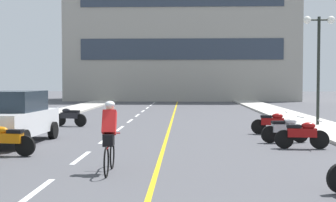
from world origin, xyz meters
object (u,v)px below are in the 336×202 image
object	(u,v)px
parked_car_near	(16,117)
motorcycle_5	(302,134)
cyclist_rider	(109,135)
motorcycle_8	(70,116)
motorcycle_7	(273,123)
motorcycle_6	(285,129)
street_lamp_mid	(319,45)
motorcycle_4	(7,140)

from	to	relation	value
parked_car_near	motorcycle_5	bearing A→B (deg)	-5.62
cyclist_rider	motorcycle_8	bearing A→B (deg)	108.38
parked_car_near	motorcycle_5	xyz separation A→B (m)	(9.59, -0.94, -0.44)
motorcycle_7	cyclist_rider	world-z (taller)	cyclist_rider
motorcycle_5	motorcycle_6	xyz separation A→B (m)	(-0.22, 1.43, 0.00)
parked_car_near	cyclist_rider	world-z (taller)	parked_car_near
parked_car_near	motorcycle_8	bearing A→B (deg)	86.36
street_lamp_mid	cyclist_rider	bearing A→B (deg)	-125.99
motorcycle_5	motorcycle_7	size ratio (longest dim) A/B	1.00
parked_car_near	motorcycle_5	world-z (taller)	parked_car_near
cyclist_rider	street_lamp_mid	bearing A→B (deg)	54.01
street_lamp_mid	cyclist_rider	size ratio (longest dim) A/B	2.85
motorcycle_8	motorcycle_4	bearing A→B (deg)	-87.93
motorcycle_8	street_lamp_mid	bearing A→B (deg)	0.18
motorcycle_6	motorcycle_8	bearing A→B (deg)	148.09
motorcycle_4	motorcycle_8	xyz separation A→B (m)	(-0.31, 8.72, 0.00)
motorcycle_6	motorcycle_4	bearing A→B (deg)	-160.16
street_lamp_mid	motorcycle_6	size ratio (longest dim) A/B	2.98
street_lamp_mid	motorcycle_7	world-z (taller)	street_lamp_mid
parked_car_near	motorcycle_6	world-z (taller)	parked_car_near
street_lamp_mid	parked_car_near	xyz separation A→B (m)	(-12.09, -6.12, -2.91)
motorcycle_4	motorcycle_5	bearing A→B (deg)	10.77
motorcycle_7	motorcycle_4	bearing A→B (deg)	-146.68
motorcycle_5	cyclist_rider	world-z (taller)	cyclist_rider
motorcycle_6	cyclist_rider	world-z (taller)	cyclist_rider
parked_car_near	motorcycle_6	distance (m)	9.39
motorcycle_4	motorcycle_8	world-z (taller)	same
parked_car_near	motorcycle_6	bearing A→B (deg)	3.01
cyclist_rider	motorcycle_6	bearing A→B (deg)	45.69
street_lamp_mid	parked_car_near	world-z (taller)	street_lamp_mid
parked_car_near	cyclist_rider	size ratio (longest dim) A/B	2.42
motorcycle_6	motorcycle_8	xyz separation A→B (m)	(-8.98, 5.59, 0.00)
motorcycle_6	cyclist_rider	distance (m)	7.62
street_lamp_mid	motorcycle_4	distance (m)	14.75
street_lamp_mid	cyclist_rider	xyz separation A→B (m)	(-8.04, -11.07, -2.94)
motorcycle_4	cyclist_rider	bearing A→B (deg)	-34.67
street_lamp_mid	cyclist_rider	distance (m)	13.99
street_lamp_mid	motorcycle_5	bearing A→B (deg)	-109.50
street_lamp_mid	motorcycle_8	size ratio (longest dim) A/B	3.03
street_lamp_mid	parked_car_near	bearing A→B (deg)	-153.16
street_lamp_mid	motorcycle_4	xyz separation A→B (m)	(-11.39, -8.75, -3.35)
motorcycle_4	motorcycle_6	xyz separation A→B (m)	(8.66, 3.13, 0.00)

